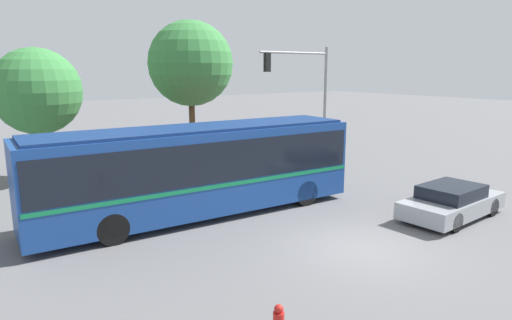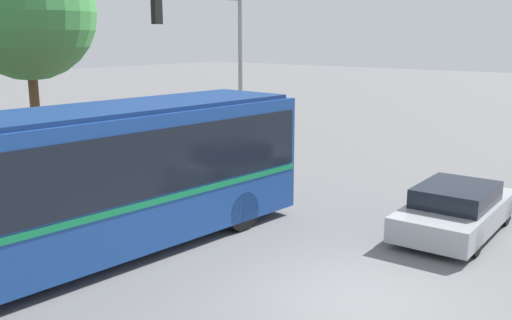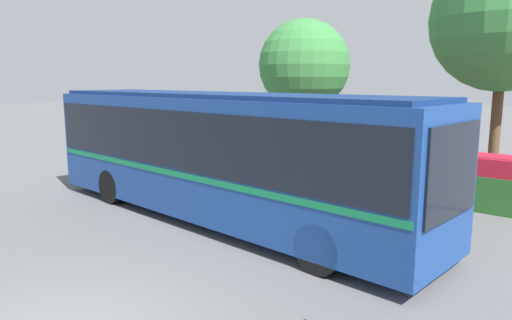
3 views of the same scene
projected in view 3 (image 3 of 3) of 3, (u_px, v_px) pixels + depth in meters
name	position (u px, v px, depth m)	size (l,w,h in m)	color
city_bus	(218.00, 148.00, 11.94)	(12.03, 3.18, 3.27)	navy
flowering_hedge	(399.00, 171.00, 14.78)	(8.81, 1.31, 1.49)	#286028
street_tree_left	(304.00, 65.00, 20.50)	(4.00, 4.00, 6.24)	brown
street_tree_centre	(505.00, 19.00, 15.17)	(4.72, 4.72, 7.91)	brown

